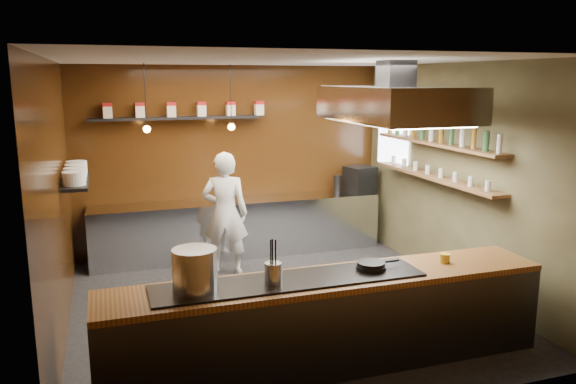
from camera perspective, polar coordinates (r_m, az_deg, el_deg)
name	(u,v)px	position (r m, az deg, el deg)	size (l,w,h in m)	color
floor	(280,304)	(7.21, -0.83, -11.34)	(5.00, 5.00, 0.00)	black
back_wall	(233,160)	(9.15, -5.57, 3.29)	(5.00, 5.00, 0.00)	black
left_wall	(57,202)	(6.49, -22.43, -0.91)	(5.00, 5.00, 0.00)	black
right_wall	(457,177)	(7.87, 16.78, 1.52)	(5.00, 5.00, 0.00)	#433D26
ceiling	(279,60)	(6.65, -0.90, 13.25)	(5.00, 5.00, 0.00)	silver
window_pane	(393,135)	(9.22, 10.62, 5.71)	(1.00, 1.00, 0.00)	white
prep_counter	(239,227)	(9.05, -4.97, -3.59)	(4.60, 0.65, 0.90)	silver
pass_counter	(328,321)	(5.64, 4.13, -12.95)	(4.40, 0.72, 0.94)	#38383D
tin_shelf	(177,118)	(8.79, -11.23, 7.38)	(2.60, 0.26, 0.04)	black
plate_shelf	(76,180)	(7.45, -20.73, 1.11)	(0.30, 1.40, 0.04)	black
bottle_shelf_upper	(436,143)	(7.97, 14.77, 4.80)	(0.26, 2.80, 0.04)	brown
bottle_shelf_lower	(434,177)	(8.04, 14.60, 1.47)	(0.26, 2.80, 0.04)	brown
extractor_hood	(395,103)	(6.79, 10.80, 8.83)	(1.20, 2.00, 0.72)	#38383D
pendant_left	(147,125)	(8.09, -14.16, 6.57)	(0.10, 0.10, 0.95)	black
pendant_right	(231,123)	(8.26, -5.78, 6.95)	(0.10, 0.10, 0.95)	black
storage_tins	(186,109)	(8.80, -10.28, 8.27)	(2.43, 0.13, 0.22)	beige
plate_stacks	(75,172)	(7.44, -20.79, 1.87)	(0.26, 1.16, 0.16)	white
bottles	(436,133)	(7.96, 14.83, 5.80)	(0.06, 2.66, 0.24)	silver
wine_glasses	(434,171)	(8.02, 14.63, 2.07)	(0.07, 2.37, 0.13)	silver
stockpot_large	(195,270)	(5.07, -9.45, -7.83)	(0.40, 0.40, 0.39)	#B8BABF
stockpot_small	(197,275)	(5.09, -9.23, -8.31)	(0.31, 0.31, 0.29)	#B7B9BE
utensil_crock	(273,274)	(5.18, -1.51, -8.29)	(0.16, 0.16, 0.21)	silver
frying_pan	(371,266)	(5.66, 8.46, -7.40)	(0.47, 0.30, 0.07)	black
butter_jar	(445,258)	(6.07, 15.64, -6.48)	(0.11, 0.11, 0.10)	gold
espresso_machine	(360,179)	(9.57, 7.32, 1.29)	(0.44, 0.42, 0.44)	black
chef	(225,213)	(8.10, -6.40, -2.18)	(0.65, 0.43, 1.79)	white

